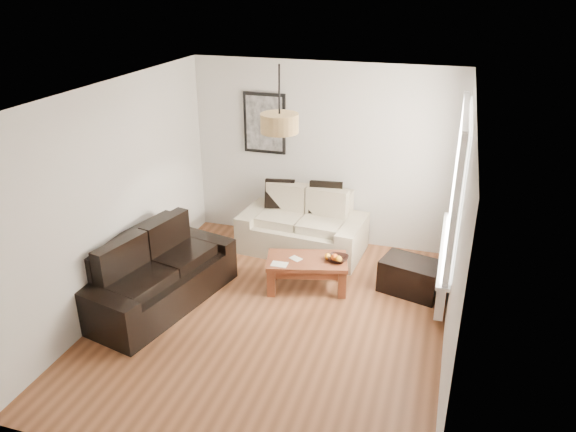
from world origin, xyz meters
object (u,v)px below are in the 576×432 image
(sofa_leather, at_px, (157,271))
(ottoman, at_px, (411,276))
(loveseat_cream, at_px, (303,223))
(coffee_table, at_px, (307,273))

(sofa_leather, xyz_separation_m, ottoman, (2.88, 1.14, -0.21))
(loveseat_cream, distance_m, coffee_table, 1.06)
(loveseat_cream, xyz_separation_m, ottoman, (1.60, -0.68, -0.22))
(sofa_leather, height_order, coffee_table, sofa_leather)
(coffee_table, relative_size, ottoman, 1.36)
(loveseat_cream, height_order, ottoman, loveseat_cream)
(sofa_leather, height_order, ottoman, sofa_leather)
(loveseat_cream, height_order, sofa_leather, loveseat_cream)
(loveseat_cream, bearing_deg, ottoman, -18.68)
(loveseat_cream, bearing_deg, coffee_table, -66.74)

